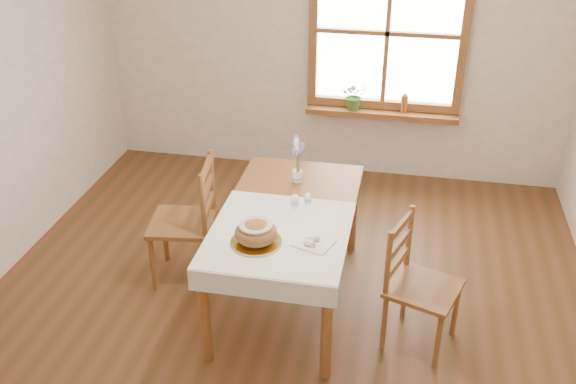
% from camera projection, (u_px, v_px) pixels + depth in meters
% --- Properties ---
extents(ground, '(5.00, 5.00, 0.00)m').
position_uv_depth(ground, '(280.00, 323.00, 4.55)').
color(ground, brown).
rests_on(ground, ground).
extents(room_walls, '(4.60, 5.10, 2.65)m').
position_uv_depth(room_walls, '(278.00, 95.00, 3.73)').
color(room_walls, beige).
rests_on(room_walls, ground).
extents(window, '(1.46, 0.08, 1.46)m').
position_uv_depth(window, '(388.00, 33.00, 5.89)').
color(window, brown).
rests_on(window, ground).
extents(window_sill, '(1.46, 0.20, 0.05)m').
position_uv_depth(window_sill, '(381.00, 113.00, 6.19)').
color(window_sill, brown).
rests_on(window_sill, ground).
extents(dining_table, '(0.90, 1.60, 0.75)m').
position_uv_depth(dining_table, '(288.00, 221.00, 4.49)').
color(dining_table, brown).
rests_on(dining_table, ground).
extents(table_linen, '(0.91, 0.99, 0.01)m').
position_uv_depth(table_linen, '(279.00, 233.00, 4.19)').
color(table_linen, white).
rests_on(table_linen, dining_table).
extents(chair_left, '(0.55, 0.53, 1.00)m').
position_uv_depth(chair_left, '(182.00, 221.00, 4.81)').
color(chair_left, brown).
rests_on(chair_left, ground).
extents(chair_right, '(0.57, 0.55, 0.92)m').
position_uv_depth(chair_right, '(424.00, 287.00, 4.17)').
color(chair_right, brown).
rests_on(chair_right, ground).
extents(bread_plate, '(0.40, 0.40, 0.02)m').
position_uv_depth(bread_plate, '(256.00, 242.00, 4.07)').
color(bread_plate, white).
rests_on(bread_plate, table_linen).
extents(bread_loaf, '(0.27, 0.27, 0.15)m').
position_uv_depth(bread_loaf, '(256.00, 231.00, 4.03)').
color(bread_loaf, brown).
rests_on(bread_loaf, bread_plate).
extents(egg_napkin, '(0.29, 0.27, 0.01)m').
position_uv_depth(egg_napkin, '(313.00, 243.00, 4.07)').
color(egg_napkin, white).
rests_on(egg_napkin, table_linen).
extents(eggs, '(0.23, 0.22, 0.04)m').
position_uv_depth(eggs, '(313.00, 239.00, 4.06)').
color(eggs, silver).
rests_on(eggs, egg_napkin).
extents(salt_shaker, '(0.06, 0.06, 0.09)m').
position_uv_depth(salt_shaker, '(308.00, 199.00, 4.48)').
color(salt_shaker, white).
rests_on(salt_shaker, table_linen).
extents(pepper_shaker, '(0.06, 0.06, 0.10)m').
position_uv_depth(pepper_shaker, '(295.00, 201.00, 4.45)').
color(pepper_shaker, white).
rests_on(pepper_shaker, table_linen).
extents(flower_vase, '(0.10, 0.10, 0.09)m').
position_uv_depth(flower_vase, '(297.00, 177.00, 4.80)').
color(flower_vase, white).
rests_on(flower_vase, dining_table).
extents(lavender_bouquet, '(0.14, 0.14, 0.26)m').
position_uv_depth(lavender_bouquet, '(298.00, 156.00, 4.72)').
color(lavender_bouquet, '#715DA5').
rests_on(lavender_bouquet, flower_vase).
extents(potted_plant, '(0.29, 0.31, 0.21)m').
position_uv_depth(potted_plant, '(354.00, 98.00, 6.18)').
color(potted_plant, '#3B6E2C').
rests_on(potted_plant, window_sill).
extents(amber_bottle, '(0.08, 0.08, 0.19)m').
position_uv_depth(amber_bottle, '(404.00, 103.00, 6.10)').
color(amber_bottle, '#AA541F').
rests_on(amber_bottle, window_sill).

